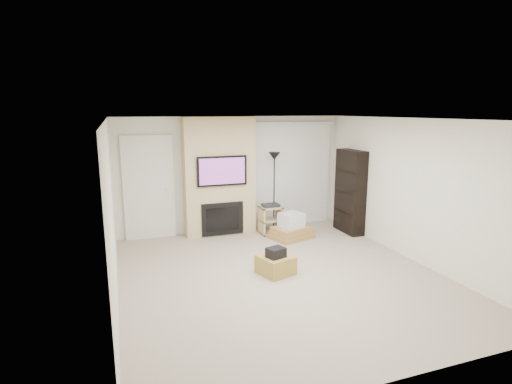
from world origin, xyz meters
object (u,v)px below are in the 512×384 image
object	(u,v)px
ottoman	(276,265)
av_stand	(271,218)
bookshelf	(350,192)
box_stack	(291,229)
floor_lamp	(274,169)

from	to	relation	value
ottoman	av_stand	distance (m)	2.18
ottoman	bookshelf	xyz separation A→B (m)	(2.38, 1.60, 0.75)
box_stack	av_stand	bearing A→B (deg)	122.66
ottoman	av_stand	bearing A→B (deg)	70.80
av_stand	ottoman	bearing A→B (deg)	-109.20
av_stand	bookshelf	size ratio (longest dim) A/B	0.37
box_stack	bookshelf	size ratio (longest dim) A/B	0.53
ottoman	floor_lamp	bearing A→B (deg)	68.83
box_stack	bookshelf	distance (m)	1.55
av_stand	box_stack	xyz separation A→B (m)	(0.29, -0.45, -0.14)
floor_lamp	box_stack	distance (m)	1.33
floor_lamp	av_stand	xyz separation A→B (m)	(-0.14, -0.16, -1.03)
ottoman	box_stack	distance (m)	1.89
ottoman	floor_lamp	distance (m)	2.67
floor_lamp	bookshelf	xyz separation A→B (m)	(1.53, -0.61, -0.47)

